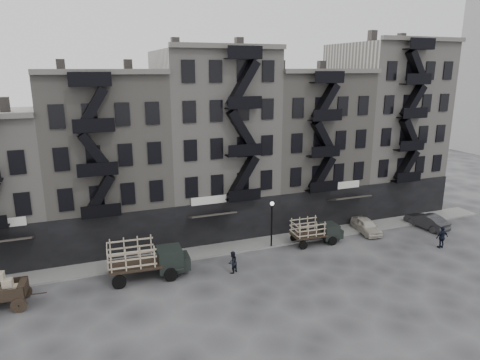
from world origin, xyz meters
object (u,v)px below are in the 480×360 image
object	(u,v)px
policeman	(442,237)
car_far	(427,221)
stake_truck_west	(146,257)
stake_truck_east	(316,229)
car_east	(366,226)
pedestrian_mid	(232,262)

from	to	relation	value
policeman	car_far	bearing A→B (deg)	-115.22
stake_truck_west	stake_truck_east	xyz separation A→B (m)	(15.34, 1.18, -0.37)
car_east	policeman	xyz separation A→B (m)	(3.95, -5.42, 0.31)
stake_truck_west	stake_truck_east	bearing A→B (deg)	7.75
car_east	policeman	world-z (taller)	policeman
stake_truck_east	policeman	xyz separation A→B (m)	(9.91, -4.88, -0.35)
stake_truck_east	policeman	distance (m)	11.05
stake_truck_east	pedestrian_mid	size ratio (longest dim) A/B	2.71
car_far	policeman	world-z (taller)	policeman
stake_truck_east	car_far	bearing A→B (deg)	0.19
stake_truck_west	pedestrian_mid	bearing A→B (deg)	-10.68
stake_truck_west	car_far	world-z (taller)	stake_truck_west
car_far	policeman	distance (m)	4.97
pedestrian_mid	stake_truck_east	bearing A→B (deg)	166.36
pedestrian_mid	policeman	bearing A→B (deg)	142.91
stake_truck_west	car_east	xyz separation A→B (m)	(21.30, 1.71, -1.02)
stake_truck_east	car_far	size ratio (longest dim) A/B	1.07
car_east	pedestrian_mid	bearing A→B (deg)	-159.87
stake_truck_east	policeman	size ratio (longest dim) A/B	2.40
stake_truck_east	pedestrian_mid	distance (m)	9.43
car_east	car_far	bearing A→B (deg)	-2.03
car_far	policeman	bearing A→B (deg)	54.19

